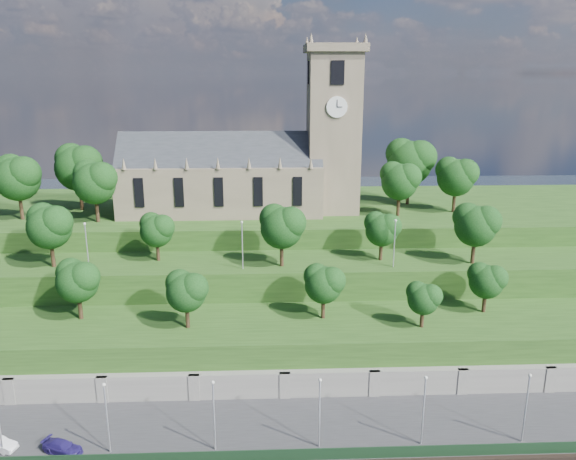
{
  "coord_description": "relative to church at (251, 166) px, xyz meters",
  "views": [
    {
      "loc": [
        3.08,
        -44.02,
        36.85
      ],
      "look_at": [
        6.13,
        30.0,
        16.15
      ],
      "focal_mm": 35.0,
      "sensor_mm": 36.0,
      "label": 1
    }
  ],
  "objects": [
    {
      "name": "trees_hilltop",
      "position": [
        -2.48,
        -0.77,
        -0.58
      ],
      "size": [
        75.49,
        16.96,
        11.32
      ],
      "color": "black",
      "rests_on": "hilltop"
    },
    {
      "name": "car_right",
      "position": [
        -17.26,
        -43.38,
        -19.94
      ],
      "size": [
        4.35,
        3.09,
        1.17
      ],
      "primitive_type": "imported",
      "rotation": [
        0.0,
        0.0,
        1.17
      ],
      "color": "navy",
      "rests_on": "promenade"
    },
    {
      "name": "trees_upper",
      "position": [
        2.23,
        -18.09,
        -5.08
      ],
      "size": [
        62.53,
        8.06,
        8.59
      ],
      "color": "black",
      "rests_on": "embankment_upper"
    },
    {
      "name": "fence",
      "position": [
        -0.79,
        -45.38,
        -19.92
      ],
      "size": [
        160.0,
        0.1,
        1.2
      ],
      "primitive_type": "cube",
      "color": "#17331C",
      "rests_on": "promenade"
    },
    {
      "name": "church",
      "position": [
        0.0,
        0.0,
        0.0
      ],
      "size": [
        38.6,
        12.35,
        27.6
      ],
      "color": "#6D604C",
      "rests_on": "hilltop"
    },
    {
      "name": "embankment_upper",
      "position": [
        -0.79,
        -16.98,
        -16.52
      ],
      "size": [
        160.0,
        10.0,
        12.0
      ],
      "primitive_type": "cube",
      "color": "#224416",
      "rests_on": "ground"
    },
    {
      "name": "retaining_wall",
      "position": [
        -0.79,
        -34.01,
        -20.02
      ],
      "size": [
        160.0,
        2.1,
        5.0
      ],
      "color": "slate",
      "rests_on": "ground"
    },
    {
      "name": "embankment_lower",
      "position": [
        -0.79,
        -27.98,
        -18.52
      ],
      "size": [
        160.0,
        12.0,
        8.0
      ],
      "primitive_type": "cube",
      "color": "#224416",
      "rests_on": "ground"
    },
    {
      "name": "hilltop",
      "position": [
        -0.79,
        4.02,
        -15.02
      ],
      "size": [
        160.0,
        32.0,
        15.0
      ],
      "primitive_type": "cube",
      "color": "#224416",
      "rests_on": "ground"
    },
    {
      "name": "lamp_posts_upper",
      "position": [
        -0.79,
        -19.98,
        -6.66
      ],
      "size": [
        40.36,
        0.36,
        6.56
      ],
      "color": "#B2B2B7",
      "rests_on": "embankment_upper"
    },
    {
      "name": "promenade",
      "position": [
        -0.79,
        -39.98,
        -21.52
      ],
      "size": [
        160.0,
        12.0,
        2.0
      ],
      "primitive_type": "cube",
      "color": "#2D2D30",
      "rests_on": "ground"
    },
    {
      "name": "trees_lower",
      "position": [
        -4.52,
        -27.82,
        -9.85
      ],
      "size": [
        67.36,
        8.88,
        7.54
      ],
      "color": "black",
      "rests_on": "embankment_lower"
    },
    {
      "name": "lamp_posts_promenade",
      "position": [
        -2.79,
        -43.48,
        -16.22
      ],
      "size": [
        60.36,
        0.36,
        7.41
      ],
      "color": "#B2B2B7",
      "rests_on": "promenade"
    }
  ]
}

